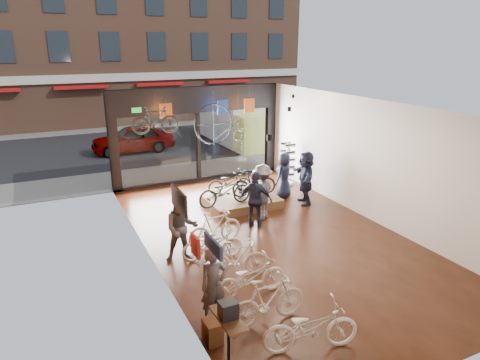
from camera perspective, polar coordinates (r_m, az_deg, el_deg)
ground_plane at (r=12.69m, az=4.07°, el=-7.50°), size 7.00×12.00×0.04m
ceiling at (r=11.59m, az=4.49°, el=9.95°), size 7.00×12.00×0.04m
wall_left at (r=10.77m, az=-12.25°, el=-1.54°), size 0.04×12.00×3.80m
wall_right at (r=14.03m, az=16.89°, el=2.59°), size 0.04×12.00×3.80m
wall_back at (r=7.77m, az=27.18°, el=-10.99°), size 7.00×0.04×3.80m
storefront at (r=17.30m, az=-5.64°, el=6.04°), size 7.00×0.26×3.80m
exit_sign at (r=16.34m, az=-13.64°, el=9.05°), size 0.35×0.06×0.18m
street_road at (r=26.16m, az=-12.34°, el=5.43°), size 30.00×18.00×0.02m
sidewalk_near at (r=18.85m, az=-6.73°, el=1.21°), size 30.00×2.40×0.12m
sidewalk_far at (r=29.99m, az=-14.17°, el=6.97°), size 30.00×2.00×0.12m
opposite_building at (r=32.01m, az=-16.14°, el=19.98°), size 26.00×5.00×14.00m
street_car at (r=22.85m, az=-14.09°, el=5.40°), size 4.15×1.67×1.41m
box_truck at (r=23.58m, az=0.21°, el=8.07°), size 2.41×7.23×2.85m
floor_bike_0 at (r=8.29m, az=9.40°, el=-18.80°), size 1.91×1.06×0.95m
floor_bike_1 at (r=8.83m, az=3.76°, el=-15.75°), size 1.70×0.48×1.02m
floor_bike_2 at (r=9.67m, az=1.38°, el=-12.90°), size 1.72×0.61×0.90m
floor_bike_3 at (r=10.44m, az=-0.37°, el=-10.39°), size 1.59×0.86×0.92m
floor_bike_4 at (r=11.22m, az=-3.70°, el=-8.52°), size 1.67×0.79×0.84m
floor_bike_5 at (r=11.95m, az=-3.37°, el=-6.38°), size 1.73×0.72×1.01m
display_platform at (r=14.87m, az=0.18°, el=-2.86°), size 2.40×1.80×0.30m
display_bike_left at (r=13.96m, az=-2.02°, el=-1.46°), size 1.91×0.76×0.98m
display_bike_mid at (r=14.81m, az=1.90°, el=-0.35°), size 1.65×0.62×0.97m
display_bike_right at (r=15.12m, az=-1.40°, el=-0.26°), size 1.62×0.74×0.82m
customer_0 at (r=8.77m, az=-3.57°, el=-13.80°), size 0.62×0.45×1.59m
customer_1 at (r=11.04m, az=-7.81°, el=-6.40°), size 1.00×0.86×1.79m
customer_2 at (r=12.93m, az=2.10°, el=-2.64°), size 1.04×1.02×1.76m
customer_3 at (r=13.50m, az=2.97°, el=-1.66°), size 1.33×1.26×1.81m
customer_4 at (r=15.53m, az=5.87°, el=0.63°), size 0.97×0.85×1.67m
customer_5 at (r=15.02m, az=8.73°, el=0.31°), size 1.10×1.82×1.87m
sunglasses_rack at (r=16.97m, az=6.34°, el=2.16°), size 0.56×0.49×1.71m
wall_merch at (r=7.98m, az=-4.80°, el=-13.06°), size 0.40×2.40×2.60m
penny_farthing at (r=16.01m, az=-2.48°, el=7.35°), size 1.90×0.06×1.52m
hung_bike at (r=14.80m, az=-11.25°, el=7.85°), size 1.62×0.64×0.95m
jersey_left at (r=15.90m, az=-9.84°, el=9.05°), size 0.45×0.03×0.55m
jersey_mid at (r=16.65m, az=-2.30°, el=9.67°), size 0.45×0.03×0.55m
jersey_right at (r=17.12m, az=1.25°, el=9.91°), size 0.45×0.03×0.55m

